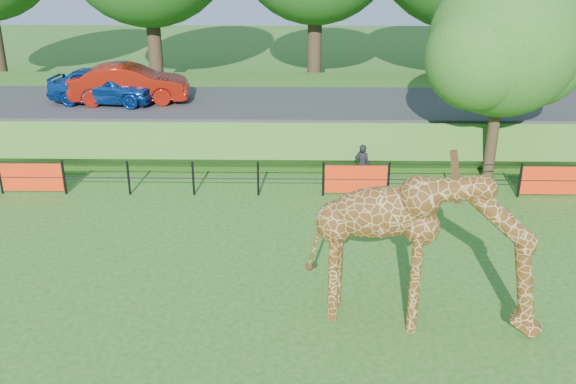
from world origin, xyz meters
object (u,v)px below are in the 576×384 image
object	(u,v)px
visitor	(362,165)
tree_east	(507,48)
car_red	(130,84)
giraffe	(425,250)
car_blue	(103,85)

from	to	relation	value
visitor	tree_east	xyz separation A→B (m)	(4.32, 0.66, 3.61)
car_red	tree_east	world-z (taller)	tree_east
car_red	visitor	size ratio (longest dim) A/B	3.28
visitor	tree_east	world-z (taller)	tree_east
giraffe	car_blue	bearing A→B (deg)	141.15
giraffe	tree_east	bearing A→B (deg)	78.36
giraffe	tree_east	xyz separation A→B (m)	(3.80, 8.49, 2.57)
giraffe	visitor	xyz separation A→B (m)	(-0.52, 7.83, -1.03)
tree_east	giraffe	bearing A→B (deg)	-114.15
giraffe	visitor	distance (m)	7.92
giraffe	visitor	world-z (taller)	giraffe
car_red	tree_east	xyz separation A→B (m)	(12.84, -4.21, 2.13)
visitor	tree_east	bearing A→B (deg)	-153.62
giraffe	tree_east	world-z (taller)	tree_east
giraffe	car_red	bearing A→B (deg)	137.97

